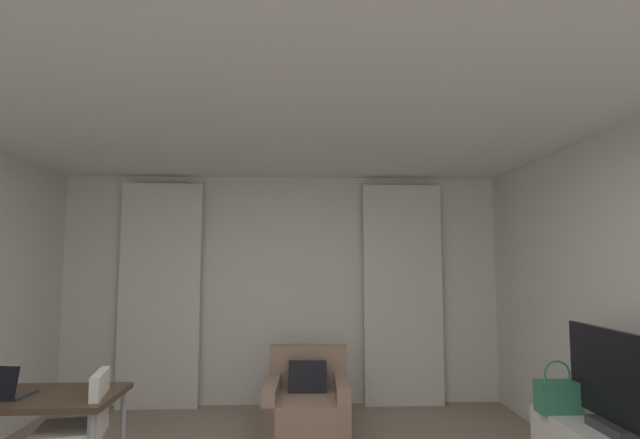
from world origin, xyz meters
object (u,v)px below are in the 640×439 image
desk (14,404)px  laptop (2,390)px  tv_flatscreen (614,385)px  armchair (307,407)px  handbag_primary (558,395)px

desk → laptop: laptop is taller
laptop → tv_flatscreen: bearing=-3.9°
tv_flatscreen → laptop: bearing=176.1°
laptop → tv_flatscreen: (3.97, -0.27, 0.06)m
armchair → laptop: 2.44m
desk → handbag_primary: 3.77m
handbag_primary → laptop: bearing=-177.9°
desk → handbag_primary: (3.77, 0.08, -0.01)m
desk → tv_flatscreen: (3.92, -0.33, 0.17)m
tv_flatscreen → handbag_primary: bearing=109.7°
armchair → handbag_primary: handbag_primary is taller
armchair → handbag_primary: size_ratio=2.28×
desk → tv_flatscreen: 3.94m
armchair → tv_flatscreen: 2.52m
tv_flatscreen → handbag_primary: tv_flatscreen is taller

